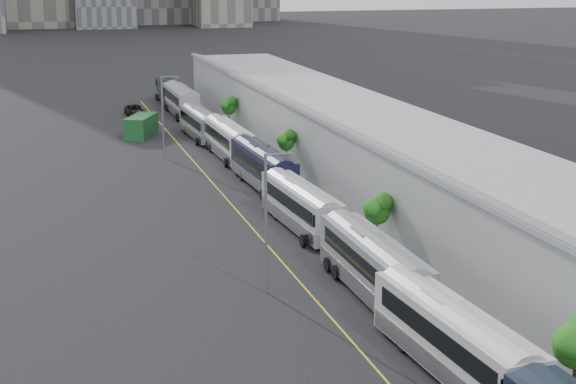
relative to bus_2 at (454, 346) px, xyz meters
name	(u,v)px	position (x,y,z in m)	size (l,w,h in m)	color
sidewalk	(415,246)	(7.03, 20.22, -1.56)	(10.00, 170.00, 0.12)	gray
lane_line	(280,259)	(-3.47, 20.22, -1.61)	(0.12, 160.00, 0.02)	gold
depot	(465,198)	(11.02, 20.22, 1.89)	(12.45, 160.40, 7.20)	gray
bus_2	(454,346)	(0.00, 0.00, 0.00)	(3.45, 13.30, 3.85)	silver
bus_3	(374,271)	(0.32, 11.75, 0.03)	(2.98, 13.38, 3.91)	gray
bus_4	(301,210)	(0.25, 27.08, -0.07)	(3.25, 12.68, 3.67)	#AAABB4
bus_5	(263,170)	(0.82, 41.14, 0.02)	(3.24, 13.39, 3.88)	black
bus_6	(228,143)	(0.56, 55.29, -0.01)	(2.96, 13.17, 3.83)	silver
bus_7	(200,126)	(-0.34, 67.20, -0.13)	(2.93, 12.19, 3.54)	gray
bus_8	(181,103)	(0.38, 85.15, 0.09)	(3.08, 13.92, 4.06)	#A2A3AC
bus_9	(168,94)	(0.33, 96.58, -0.15)	(3.00, 12.09, 3.51)	black
tree_2	(377,208)	(3.86, 20.06, 1.66)	(1.92, 1.92, 4.27)	black
tree_3	(286,141)	(4.01, 44.38, 2.09)	(1.62, 1.62, 4.58)	black
tree_4	(229,105)	(3.90, 69.79, 1.83)	(1.85, 1.85, 4.41)	black
street_lamp_near	(269,214)	(-5.91, 14.10, 3.64)	(2.04, 0.22, 9.14)	#59595E
street_lamp_far	(164,111)	(-6.05, 57.06, 3.54)	(2.04, 0.22, 8.96)	#59595E
shipping_container	(141,126)	(-7.04, 70.17, -0.31)	(2.48, 6.35, 2.62)	#14431F
suv	(135,110)	(-5.94, 86.61, -0.90)	(2.41, 5.23, 1.45)	black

